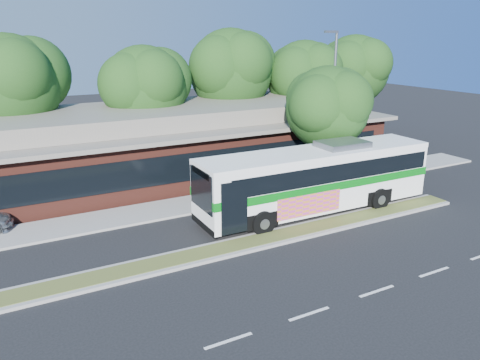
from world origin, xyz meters
The scene contains 12 objects.
ground centered at (0.00, 0.00, 0.00)m, with size 120.00×120.00×0.00m, color black.
median_strip centered at (0.00, 0.60, 0.07)m, with size 26.00×1.10×0.15m, color #525E27.
sidewalk centered at (0.00, 6.40, 0.06)m, with size 44.00×2.60×0.12m, color gray.
plaza_building centered at (0.00, 12.99, 2.13)m, with size 33.20×11.20×4.45m.
lamp_post centered at (9.56, 6.00, 4.90)m, with size 0.93×0.18×9.07m.
tree_bg_b centered at (-6.57, 16.14, 6.14)m, with size 6.69×6.00×9.00m.
tree_bg_c centered at (1.40, 15.13, 5.59)m, with size 6.24×5.60×8.26m.
tree_bg_d centered at (8.45, 16.15, 6.42)m, with size 6.91×6.20×9.37m.
tree_bg_e centered at (14.42, 15.14, 5.74)m, with size 6.47×5.80×8.50m.
tree_bg_f centered at (20.43, 16.14, 6.06)m, with size 6.69×6.00×8.92m.
transit_bus centered at (5.97, 2.52, 2.00)m, with size 12.83×3.16×3.58m.
sidewalk_tree centered at (9.73, 6.32, 4.80)m, with size 5.52×4.95×7.16m.
Camera 1 is at (-8.42, -15.72, 8.81)m, focal length 35.00 mm.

